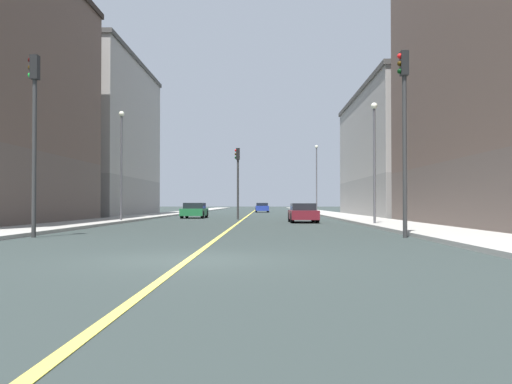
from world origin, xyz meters
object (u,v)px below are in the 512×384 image
at_px(building_right_midblock, 94,139).
at_px(street_lamp_left_far, 317,172).
at_px(traffic_light_median_far, 238,173).
at_px(car_maroon, 303,213).
at_px(traffic_light_right_near, 34,121).
at_px(car_blue, 262,208).
at_px(building_left_mid, 405,154).
at_px(car_green, 194,211).
at_px(street_lamp_left_near, 374,150).
at_px(traffic_light_left_near, 404,118).
at_px(street_lamp_right_near, 121,154).

xyz_separation_m(building_right_midblock, street_lamp_left_far, (23.10, 10.86, -2.78)).
bearing_deg(traffic_light_median_far, car_maroon, -54.60).
xyz_separation_m(traffic_light_right_near, car_blue, (8.16, 57.58, -3.67)).
bearing_deg(building_right_midblock, car_blue, 53.65).
height_order(building_left_mid, car_blue, building_left_mid).
bearing_deg(traffic_light_right_near, car_green, 84.59).
relative_size(building_left_mid, traffic_light_right_near, 3.81).
distance_m(traffic_light_median_far, car_maroon, 8.49).
relative_size(building_right_midblock, car_maroon, 5.05).
height_order(building_right_midblock, street_lamp_left_far, building_right_midblock).
height_order(street_lamp_left_near, street_lamp_left_far, street_lamp_left_far).
height_order(building_right_midblock, street_lamp_left_near, building_right_midblock).
xyz_separation_m(street_lamp_left_far, car_maroon, (-3.60, -29.43, -4.28)).
height_order(street_lamp_left_far, car_maroon, street_lamp_left_far).
relative_size(traffic_light_median_far, car_maroon, 1.28).
bearing_deg(building_right_midblock, traffic_light_right_near, -76.41).
distance_m(traffic_light_left_near, car_blue, 57.96).
distance_m(building_left_mid, traffic_light_median_far, 19.34).
relative_size(building_right_midblock, traffic_light_median_far, 3.96).
relative_size(traffic_light_right_near, car_maroon, 1.56).
height_order(street_lamp_left_far, car_blue, street_lamp_left_far).
distance_m(traffic_light_right_near, car_green, 27.52).
bearing_deg(street_lamp_right_near, street_lamp_left_near, -20.16).
relative_size(traffic_light_right_near, car_green, 1.62).
height_order(traffic_light_right_near, car_blue, traffic_light_right_near).
bearing_deg(car_green, building_right_midblock, 144.57).
distance_m(traffic_light_left_near, traffic_light_median_far, 24.02).
xyz_separation_m(building_left_mid, building_right_midblock, (-30.58, 1.02, 1.68)).
distance_m(traffic_light_median_far, street_lamp_left_near, 14.61).
relative_size(street_lamp_left_near, car_blue, 1.49).
height_order(traffic_light_left_near, car_maroon, traffic_light_left_near).
distance_m(traffic_light_right_near, car_maroon, 20.14).
distance_m(building_left_mid, car_blue, 27.95).
distance_m(traffic_light_median_far, car_green, 6.47).
height_order(street_lamp_right_near, street_lamp_left_far, street_lamp_left_far).
height_order(traffic_light_left_near, traffic_light_median_far, traffic_light_left_near).
height_order(building_left_mid, street_lamp_right_near, building_left_mid).
distance_m(traffic_light_right_near, street_lamp_left_far, 48.15).
height_order(traffic_light_left_near, traffic_light_right_near, traffic_light_left_near).
xyz_separation_m(traffic_light_left_near, street_lamp_left_far, (1.01, 45.86, 0.55)).
distance_m(street_lamp_left_far, car_blue, 14.06).
bearing_deg(building_right_midblock, traffic_light_left_near, -57.74).
bearing_deg(building_right_midblock, street_lamp_right_near, -67.92).
bearing_deg(street_lamp_left_near, car_blue, 97.90).
height_order(building_right_midblock, traffic_light_left_near, building_right_midblock).
relative_size(building_left_mid, traffic_light_median_far, 4.65).
bearing_deg(traffic_light_left_near, car_blue, 95.43).
xyz_separation_m(building_right_midblock, car_green, (11.03, -7.85, -7.05)).
relative_size(traffic_light_left_near, car_blue, 1.51).
relative_size(building_right_midblock, car_green, 5.26).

